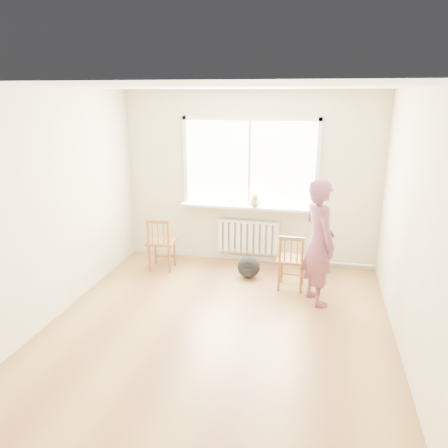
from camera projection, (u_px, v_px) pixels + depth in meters
The scene contains 13 objects.
floor at pixel (218, 328), 5.11m from camera, with size 4.50×4.50×0.00m, color #A07941.
ceiling at pixel (216, 87), 4.33m from camera, with size 4.50×4.50×0.00m, color white.
back_wall at pixel (250, 179), 6.83m from camera, with size 4.00×0.01×2.70m, color beige.
window at pixel (250, 159), 6.71m from camera, with size 2.12×0.05×1.42m.
windowsill at pixel (248, 207), 6.84m from camera, with size 2.15×0.22×0.04m, color white.
radiator at pixel (248, 236), 7.00m from camera, with size 1.00×0.12×0.55m.
heating_pipe at pixel (326, 262), 6.88m from camera, with size 0.04×0.04×1.40m, color silver.
baseboard at pixel (248, 258), 7.19m from camera, with size 4.00×0.03×0.08m, color beige.
chair_left at pixel (161, 244), 6.70m from camera, with size 0.44×0.42×0.84m.
chair_right at pixel (291, 262), 6.03m from camera, with size 0.41×0.39×0.80m.
person at pixel (319, 243), 5.54m from camera, with size 0.60×0.39×1.64m, color #BB3E51.
cat at pixel (255, 201), 6.70m from camera, with size 0.20×0.39×0.26m.
backpack at pixel (249, 267), 6.47m from camera, with size 0.34×0.25×0.34m, color black.
Camera 1 is at (1.04, -4.42, 2.63)m, focal length 35.00 mm.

